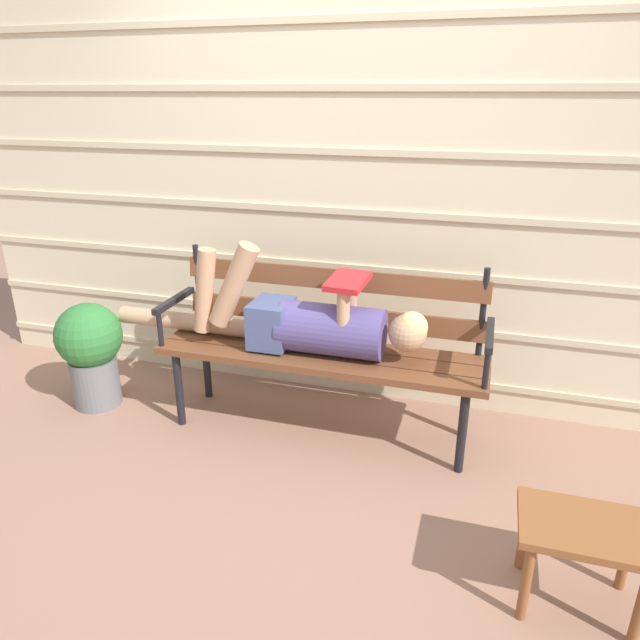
# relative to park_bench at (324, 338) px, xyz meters

# --- Properties ---
(ground_plane) EXTENTS (12.00, 12.00, 0.00)m
(ground_plane) POSITION_rel_park_bench_xyz_m (0.00, -0.21, -0.52)
(ground_plane) COLOR #936B56
(house_siding) EXTENTS (4.90, 0.08, 2.56)m
(house_siding) POSITION_rel_park_bench_xyz_m (0.00, 0.45, 0.76)
(house_siding) COLOR beige
(house_siding) RESTS_ON ground
(park_bench) EXTENTS (1.73, 0.44, 0.94)m
(park_bench) POSITION_rel_park_bench_xyz_m (0.00, 0.00, 0.00)
(park_bench) COLOR brown
(park_bench) RESTS_ON ground
(reclining_person) EXTENTS (1.77, 0.27, 0.58)m
(reclining_person) POSITION_rel_park_bench_xyz_m (-0.09, -0.07, 0.11)
(reclining_person) COLOR #514784
(footstool) EXTENTS (0.45, 0.31, 0.35)m
(footstool) POSITION_rel_park_bench_xyz_m (1.22, -0.92, -0.23)
(footstool) COLOR brown
(footstool) RESTS_ON ground
(potted_plant) EXTENTS (0.38, 0.38, 0.63)m
(potted_plant) POSITION_rel_park_bench_xyz_m (-1.35, -0.17, -0.17)
(potted_plant) COLOR slate
(potted_plant) RESTS_ON ground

